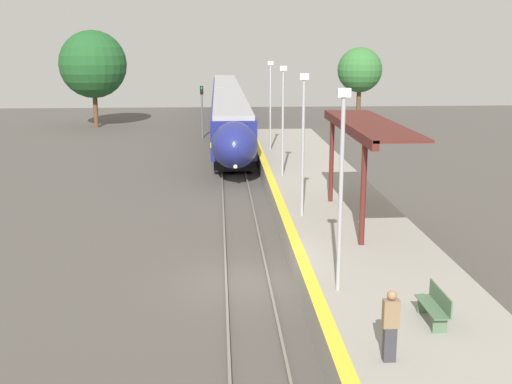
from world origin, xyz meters
TOP-DOWN VIEW (x-y plane):
  - ground_plane at (0.00, 0.00)m, footprint 120.00×120.00m
  - rail_left at (-0.72, 0.00)m, footprint 0.08×90.00m
  - rail_right at (0.72, 0.00)m, footprint 0.08×90.00m
  - train at (0.00, 38.91)m, footprint 2.82×50.12m
  - platform_right at (4.18, 0.00)m, footprint 5.14×64.00m
  - platform_bench at (4.56, -5.53)m, footprint 0.44×1.62m
  - person_waiting at (2.86, -7.46)m, footprint 0.36×0.22m
  - railway_signal at (-2.26, 33.71)m, footprint 0.28×0.28m
  - lamppost_near at (2.49, -3.19)m, footprint 0.36×0.20m
  - lamppost_mid at (2.49, 4.97)m, footprint 0.36×0.20m
  - lamppost_far at (2.49, 13.13)m, footprint 0.36×0.20m
  - lamppost_farthest at (2.49, 21.29)m, footprint 0.36×0.20m
  - station_canopy at (4.67, 4.18)m, footprint 2.02×9.37m
  - background_tree_left at (-12.55, 41.44)m, footprint 6.28×6.28m
  - background_tree_right at (13.15, 43.27)m, footprint 4.40×4.40m

SIDE VIEW (x-z plane):
  - ground_plane at x=0.00m, z-range 0.00..0.00m
  - rail_left at x=-0.72m, z-range 0.00..0.15m
  - rail_right at x=0.72m, z-range 0.00..0.15m
  - platform_right at x=4.18m, z-range 0.00..0.97m
  - platform_bench at x=4.56m, z-range 1.00..1.89m
  - person_waiting at x=2.86m, z-range 1.00..2.69m
  - train at x=0.00m, z-range 0.28..4.02m
  - railway_signal at x=-2.26m, z-range 0.49..4.87m
  - lamppost_near at x=2.49m, z-range 1.36..7.16m
  - lamppost_mid at x=2.49m, z-range 1.36..7.16m
  - lamppost_far at x=2.49m, z-range 1.36..7.16m
  - lamppost_farthest at x=2.49m, z-range 1.36..7.16m
  - station_canopy at x=4.67m, z-range 2.65..6.61m
  - background_tree_right at x=13.15m, z-range 1.50..8.96m
  - background_tree_left at x=-12.55m, z-range 1.38..10.44m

